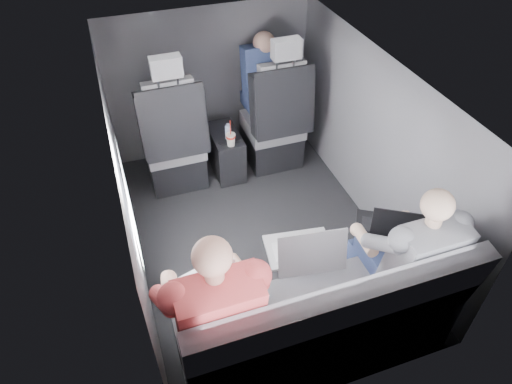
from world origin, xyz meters
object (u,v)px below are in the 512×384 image
object	(u,v)px
rear_bench	(320,326)
laptop_silver	(304,250)
laptop_black	(389,227)
passenger_rear_left	(213,308)
water_bottle	(228,132)
passenger_rear_right	(405,255)
soda_cup	(231,139)
laptop_white	(208,286)
passenger_front_right	(264,78)
front_seat_right	(275,126)
center_console	(226,152)
front_seat_left	(174,146)

from	to	relation	value
rear_bench	laptop_silver	distance (m)	0.45
laptop_black	passenger_rear_left	world-z (taller)	passenger_rear_left
water_bottle	passenger_rear_right	distance (m)	1.84
rear_bench	soda_cup	xyz separation A→B (m)	(0.00, 1.76, 0.15)
rear_bench	laptop_silver	world-z (taller)	rear_bench
laptop_silver	passenger_rear_left	size ratio (longest dim) A/B	0.34
water_bottle	passenger_rear_right	world-z (taller)	passenger_rear_right
laptop_silver	passenger_rear_left	distance (m)	0.63
passenger_rear_right	laptop_silver	bearing A→B (deg)	159.69
rear_bench	laptop_white	distance (m)	0.71
rear_bench	passenger_front_right	bearing A→B (deg)	78.65
front_seat_right	center_console	xyz separation A→B (m)	(-0.45, 0.04, -0.20)
rear_bench	laptop_silver	bearing A→B (deg)	88.84
laptop_silver	passenger_rear_left	bearing A→B (deg)	-161.04
front_seat_left	passenger_front_right	distance (m)	0.98
front_seat_right	passenger_front_right	bearing A→B (deg)	93.65
rear_bench	laptop_black	bearing A→B (deg)	27.86
passenger_rear_left	laptop_white	bearing A→B (deg)	87.03
passenger_rear_left	water_bottle	bearing A→B (deg)	71.33
front_seat_left	laptop_silver	distance (m)	1.68
rear_bench	laptop_black	size ratio (longest dim) A/B	3.57
rear_bench	passenger_rear_right	size ratio (longest dim) A/B	1.36
laptop_white	water_bottle	bearing A→B (deg)	70.05
front_seat_left	rear_bench	size ratio (longest dim) A/B	0.79
laptop_black	passenger_rear_left	size ratio (longest dim) A/B	0.36
passenger_rear_left	passenger_front_right	world-z (taller)	passenger_rear_left
laptop_white	laptop_black	xyz separation A→B (m)	(1.15, 0.07, -0.00)
laptop_white	laptop_silver	size ratio (longest dim) A/B	0.91
front_seat_right	laptop_black	world-z (taller)	front_seat_right
front_seat_right	laptop_white	xyz separation A→B (m)	(-1.03, -1.67, 0.23)
passenger_rear_right	passenger_front_right	world-z (taller)	passenger_rear_right
front_seat_right	laptop_silver	size ratio (longest dim) A/B	2.98
laptop_silver	passenger_front_right	world-z (taller)	passenger_front_right
center_console	passenger_front_right	size ratio (longest dim) A/B	0.66
passenger_rear_left	rear_bench	bearing A→B (deg)	-9.20
front_seat_left	soda_cup	distance (m)	0.48
laptop_black	passenger_rear_right	distance (m)	0.21
laptop_black	passenger_rear_right	xyz separation A→B (m)	(-0.02, -0.21, -0.02)
laptop_silver	water_bottle	bearing A→B (deg)	90.03
front_seat_left	passenger_rear_left	size ratio (longest dim) A/B	1.02
front_seat_left	rear_bench	xyz separation A→B (m)	(0.45, -1.90, -0.09)
center_console	water_bottle	bearing A→B (deg)	-86.75
rear_bench	passenger_rear_left	size ratio (longest dim) A/B	1.30
laptop_black	passenger_rear_left	distance (m)	1.18
laptop_white	passenger_rear_right	distance (m)	1.14
front_seat_right	passenger_front_right	world-z (taller)	front_seat_right
water_bottle	laptop_silver	distance (m)	1.56
front_seat_left	center_console	size ratio (longest dim) A/B	2.64
center_console	soda_cup	world-z (taller)	soda_cup
soda_cup	passenger_rear_right	bearing A→B (deg)	-71.57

